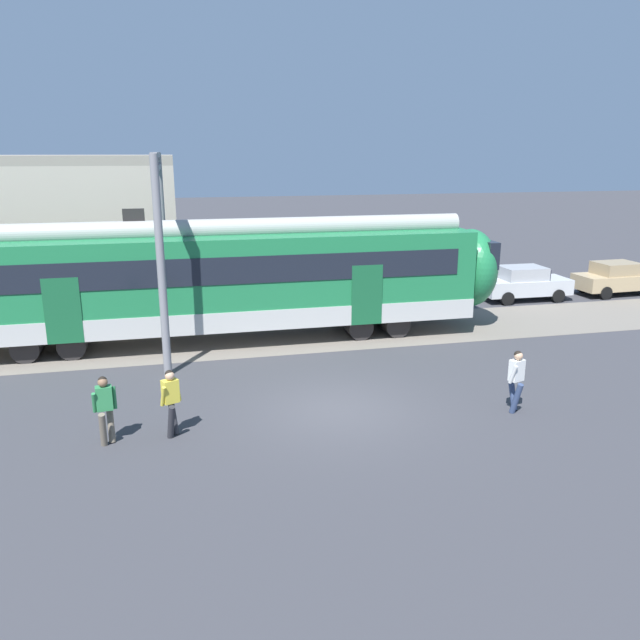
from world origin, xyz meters
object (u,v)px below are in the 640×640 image
Objects in this scene: pedestrian_green at (105,405)px; parked_car_silver at (524,283)px; pedestrian_white at (516,377)px; pedestrian_yellow at (171,398)px; parked_car_tan at (617,278)px.

pedestrian_green is 0.41× the size of parked_car_silver.
pedestrian_white is at bearing -121.52° from parked_car_silver.
pedestrian_white is at bearing -3.49° from pedestrian_yellow.
pedestrian_green is 0.41× the size of parked_car_tan.
parked_car_tan is (4.90, 0.05, 0.00)m from parked_car_silver.
pedestrian_white is at bearing -2.46° from pedestrian_green.
parked_car_tan is (20.52, 10.88, -0.18)m from pedestrian_yellow.
pedestrian_yellow is at bearing 176.51° from pedestrian_white.
pedestrian_green is at bearing 177.54° from pedestrian_white.
parked_car_silver is at bearing -179.36° from parked_car_tan.
pedestrian_white is 0.41× the size of parked_car_tan.
pedestrian_white is 16.46m from parked_car_tan.
pedestrian_green and pedestrian_yellow have the same top height.
pedestrian_green is 24.57m from parked_car_tan.
pedestrian_yellow is at bearing 3.62° from pedestrian_green.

